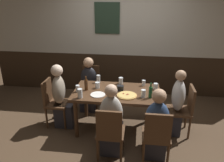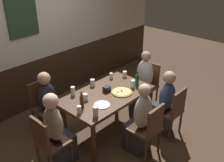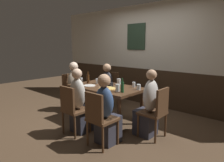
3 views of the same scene
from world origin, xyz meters
name	(u,v)px [view 1 (image 1 of 3)]	position (x,y,z in m)	size (l,w,h in m)	color
ground_plane	(116,128)	(0.00, 0.00, 0.00)	(12.00, 12.00, 0.00)	#4C3826
wall_back	(124,40)	(0.00, 1.65, 1.30)	(6.40, 0.13, 2.60)	#332316
dining_table	(117,96)	(0.00, 0.00, 0.65)	(1.49, 0.86, 0.74)	#472D1C
chair_left_far	(90,84)	(-0.66, 0.85, 0.50)	(0.40, 0.40, 0.88)	#513521
chair_head_east	(184,108)	(1.16, 0.00, 0.50)	(0.40, 0.40, 0.88)	#513521
chair_right_near	(157,135)	(0.66, -0.85, 0.50)	(0.40, 0.40, 0.88)	#513521
chair_head_west	(54,100)	(-1.16, 0.00, 0.50)	(0.40, 0.40, 0.88)	#513521
chair_mid_near	(110,131)	(0.00, -0.85, 0.50)	(0.40, 0.40, 0.88)	#513521
person_left_far	(89,88)	(-0.66, 0.68, 0.47)	(0.34, 0.37, 1.11)	#2D2D38
person_head_east	(174,108)	(1.00, 0.00, 0.49)	(0.37, 0.34, 1.17)	#2D2D38
person_right_near	(156,129)	(0.66, -0.68, 0.48)	(0.34, 0.37, 1.14)	#2D2D38
person_head_west	(62,100)	(-1.00, 0.00, 0.50)	(0.37, 0.34, 1.18)	#2D2D38
person_mid_near	(112,125)	(0.00, -0.69, 0.49)	(0.34, 0.37, 1.17)	#2D2D38
pizza	(127,95)	(0.19, -0.16, 0.75)	(0.33, 0.33, 0.03)	tan
pint_glass_pale	(97,85)	(-0.36, 0.11, 0.79)	(0.08, 0.08, 0.11)	silver
tumbler_water	(80,94)	(-0.56, -0.32, 0.81)	(0.08, 0.08, 0.16)	silver
beer_glass_tall	(144,83)	(0.46, 0.32, 0.79)	(0.06, 0.06, 0.10)	silver
pint_glass_amber	(121,81)	(0.04, 0.36, 0.79)	(0.08, 0.08, 0.12)	silver
beer_glass_half	(156,87)	(0.67, 0.18, 0.79)	(0.08, 0.08, 0.11)	silver
pint_glass_stout	(78,89)	(-0.66, -0.09, 0.79)	(0.07, 0.07, 0.12)	silver
highball_clear	(143,94)	(0.45, -0.17, 0.80)	(0.08, 0.08, 0.13)	silver
tumbler_short	(98,79)	(-0.39, 0.37, 0.80)	(0.07, 0.07, 0.15)	silver
beer_bottle_green	(150,92)	(0.57, -0.18, 0.84)	(0.06, 0.06, 0.26)	#194723
beer_bottle_brown	(86,85)	(-0.53, -0.01, 0.84)	(0.06, 0.06, 0.26)	#42230F
plate_white_large	(98,95)	(-0.30, -0.18, 0.75)	(0.25, 0.25, 0.01)	white
condiment_caddy	(120,88)	(0.06, 0.05, 0.79)	(0.11, 0.09, 0.09)	black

